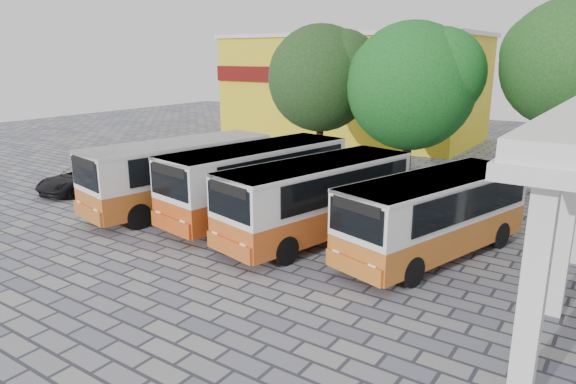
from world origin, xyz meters
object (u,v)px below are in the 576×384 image
Objects in this scene: bus_far_left at (180,171)px; bus_far_right at (435,211)px; parked_car at (81,179)px; bus_centre_left at (257,177)px; bus_centre_right at (317,195)px.

bus_far_left reaches higher than bus_far_right.
bus_far_left is at bearing -159.30° from bus_far_right.
bus_far_left is 6.62m from parked_car.
bus_far_right is at bearing 9.61° from bus_centre_left.
bus_centre_right reaches higher than parked_car.
bus_far_right is (7.57, -0.02, -0.15)m from bus_centre_left.
bus_far_right is at bearing 22.00° from bus_centre_right.
bus_far_right is at bearing -1.12° from parked_car.
bus_centre_right is 13.50m from parked_car.
parked_car is at bearing -162.89° from bus_far_left.
bus_far_right is (4.21, 0.67, -0.07)m from bus_centre_right.
bus_far_left reaches higher than parked_car.
parked_car is at bearing -161.68° from bus_centre_left.
bus_far_left is 6.94m from bus_centre_right.
bus_centre_left is 1.08× the size of bus_far_right.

